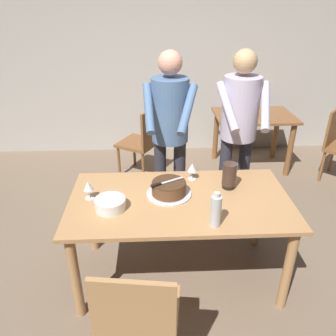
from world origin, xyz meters
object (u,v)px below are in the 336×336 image
(water_bottle, at_px, (216,211))
(hurricane_lamp, at_px, (229,176))
(person_standing_beside, at_px, (239,125))
(chair_near_side, at_px, (139,317))
(main_dining_table, at_px, (180,211))
(cake_knife, at_px, (161,184))
(wine_glass_far, at_px, (88,186))
(person_cutting_cake, at_px, (170,127))
(background_table, at_px, (253,126))
(plate_stack, at_px, (110,204))
(wine_glass_near, at_px, (192,168))
(cake_on_platter, at_px, (169,189))
(background_chair_0, at_px, (143,140))

(water_bottle, distance_m, hurricane_lamp, 0.51)
(person_standing_beside, distance_m, chair_near_side, 1.82)
(main_dining_table, height_order, cake_knife, cake_knife)
(main_dining_table, distance_m, wine_glass_far, 0.71)
(person_cutting_cake, height_order, chair_near_side, person_cutting_cake)
(background_table, bearing_deg, person_cutting_cake, -131.43)
(plate_stack, height_order, wine_glass_far, wine_glass_far)
(chair_near_side, xyz_separation_m, background_table, (1.41, 2.77, 0.09))
(cake_knife, xyz_separation_m, water_bottle, (0.35, -0.36, -0.00))
(wine_glass_near, bearing_deg, cake_on_platter, -130.68)
(person_standing_beside, bearing_deg, cake_knife, -137.86)
(wine_glass_far, relative_size, background_table, 0.14)
(cake_knife, height_order, wine_glass_near, wine_glass_near)
(person_cutting_cake, xyz_separation_m, person_standing_beside, (0.62, 0.03, 0.00))
(water_bottle, bearing_deg, person_cutting_cake, 104.17)
(water_bottle, distance_m, background_table, 2.48)
(person_cutting_cake, height_order, background_table, person_cutting_cake)
(main_dining_table, distance_m, background_table, 2.25)
(person_standing_beside, relative_size, background_table, 1.72)
(chair_near_side, height_order, background_table, chair_near_side)
(wine_glass_near, relative_size, wine_glass_far, 1.00)
(hurricane_lamp, bearing_deg, wine_glass_far, -174.28)
(main_dining_table, relative_size, plate_stack, 7.50)
(chair_near_side, bearing_deg, person_standing_beside, 59.83)
(wine_glass_near, bearing_deg, hurricane_lamp, -28.98)
(wine_glass_far, relative_size, chair_near_side, 0.16)
(plate_stack, relative_size, water_bottle, 0.88)
(main_dining_table, height_order, background_table, main_dining_table)
(cake_knife, distance_m, plate_stack, 0.39)
(water_bottle, distance_m, person_standing_beside, 1.09)
(water_bottle, bearing_deg, wine_glass_near, 97.56)
(cake_knife, distance_m, water_bottle, 0.50)
(person_cutting_cake, height_order, background_chair_0, person_cutting_cake)
(wine_glass_far, height_order, chair_near_side, chair_near_side)
(plate_stack, xyz_separation_m, background_table, (1.62, 2.06, -0.21))
(background_chair_0, bearing_deg, plate_stack, -95.54)
(person_standing_beside, bearing_deg, chair_near_side, -120.17)
(person_cutting_cake, bearing_deg, background_chair_0, 103.80)
(main_dining_table, distance_m, chair_near_side, 0.88)
(wine_glass_far, bearing_deg, wine_glass_near, 17.95)
(water_bottle, bearing_deg, background_chair_0, 103.97)
(main_dining_table, height_order, wine_glass_near, wine_glass_near)
(plate_stack, relative_size, person_standing_beside, 0.13)
(person_cutting_cake, xyz_separation_m, background_chair_0, (-0.28, 1.13, -0.58))
(main_dining_table, bearing_deg, water_bottle, -57.99)
(hurricane_lamp, relative_size, background_table, 0.21)
(main_dining_table, height_order, plate_stack, plate_stack)
(person_cutting_cake, xyz_separation_m, chair_near_side, (-0.25, -1.46, -0.58))
(cake_knife, xyz_separation_m, person_standing_beside, (0.72, 0.65, 0.21))
(plate_stack, bearing_deg, water_bottle, -17.47)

